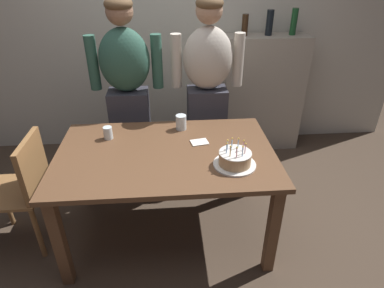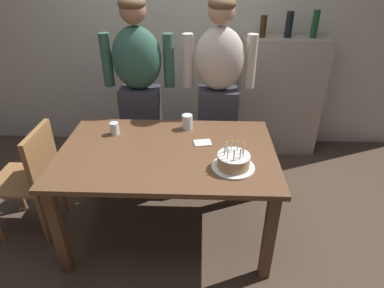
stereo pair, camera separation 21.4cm
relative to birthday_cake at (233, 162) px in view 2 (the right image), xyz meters
name	(u,v)px [view 2 (the right image)]	position (x,y,z in m)	size (l,w,h in m)	color
ground_plane	(171,229)	(-0.44, 0.20, -0.79)	(10.00, 10.00, 0.00)	#47382B
back_wall	(181,25)	(-0.44, 1.75, 0.51)	(5.20, 0.10, 2.60)	beige
dining_table	(168,162)	(-0.44, 0.20, -0.14)	(1.50, 0.96, 0.74)	brown
birthday_cake	(233,162)	(0.00, 0.00, 0.00)	(0.28, 0.28, 0.17)	white
water_glass_near	(115,129)	(-0.86, 0.42, 0.00)	(0.07, 0.07, 0.09)	silver
water_glass_far	(187,122)	(-0.32, 0.54, 0.01)	(0.08, 0.08, 0.11)	silver
napkin_stack	(203,143)	(-0.20, 0.31, -0.04)	(0.12, 0.09, 0.01)	white
person_man_bearded	(140,93)	(-0.75, 0.93, 0.09)	(0.61, 0.27, 1.66)	#33333D
person_woman_cardigan	(218,95)	(-0.07, 0.93, 0.09)	(0.61, 0.27, 1.66)	#33333D
dining_chair	(33,173)	(-1.45, 0.21, -0.27)	(0.42, 0.42, 0.87)	olive
shelf_cabinet	(279,97)	(0.60, 1.53, -0.16)	(0.85, 0.30, 1.48)	#9E9384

